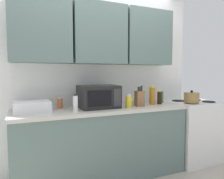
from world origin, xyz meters
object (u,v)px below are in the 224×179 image
kettle (192,98)px  bottle_white_jar (75,104)px  bottle_spice_jar (60,103)px  bottle_soy_dark (159,98)px  bottle_yellow_mustard (129,101)px  bottle_green_oil (161,97)px  stove_range (192,130)px  microwave (99,97)px  knife_block (139,98)px  dish_rack (32,107)px  bottle_amber_vinegar (152,95)px

kettle → bottle_white_jar: bottle_white_jar is taller
bottle_spice_jar → bottle_soy_dark: size_ratio=0.75×
bottle_spice_jar → bottle_yellow_mustard: size_ratio=0.85×
bottle_white_jar → kettle: bearing=-0.7°
bottle_yellow_mustard → bottle_green_oil: size_ratio=0.91×
stove_range → microwave: bearing=178.7°
stove_range → knife_block: 1.13m
knife_block → bottle_yellow_mustard: 0.19m
dish_rack → bottle_amber_vinegar: 1.55m
stove_range → microwave: size_ratio=1.90×
bottle_spice_jar → bottle_soy_dark: (1.33, -0.20, 0.03)m
dish_rack → knife_block: knife_block is taller
bottle_white_jar → stove_range: bearing=3.7°
bottle_white_jar → bottle_yellow_mustard: size_ratio=1.15×
dish_rack → bottle_amber_vinegar: (1.55, -0.02, 0.06)m
dish_rack → knife_block: size_ratio=1.40×
bottle_white_jar → bottle_spice_jar: bearing=111.7°
dish_rack → bottle_green_oil: (1.76, 0.06, 0.03)m
bottle_soy_dark → bottle_green_oil: (0.10, 0.10, -0.00)m
kettle → bottle_soy_dark: 0.48m
bottle_spice_jar → bottle_yellow_mustard: bearing=-19.7°
bottle_white_jar → dish_rack: bearing=162.5°
dish_rack → bottle_soy_dark: size_ratio=1.97×
bottle_white_jar → bottle_green_oil: 1.33m
microwave → bottle_yellow_mustard: size_ratio=2.84×
stove_range → knife_block: knife_block is taller
bottle_spice_jar → bottle_amber_vinegar: 1.24m
knife_block → bottle_spice_jar: knife_block is taller
bottle_green_oil → bottle_white_jar: bearing=-171.4°
stove_range → bottle_spice_jar: bearing=174.8°
bottle_green_oil → microwave: bearing=-177.3°
kettle → knife_block: size_ratio=0.78×
bottle_white_jar → bottle_soy_dark: (1.21, 0.10, -0.00)m
bottle_white_jar → bottle_amber_vinegar: bearing=6.2°
dish_rack → bottle_soy_dark: 1.66m
microwave → knife_block: size_ratio=1.77×
knife_block → bottle_white_jar: 0.87m
bottle_yellow_mustard → bottle_spice_jar: bearing=160.3°
microwave → bottle_white_jar: microwave is taller
knife_block → stove_range: bearing=3.6°
bottle_spice_jar → dish_rack: bearing=-153.7°
bottle_yellow_mustard → bottle_soy_dark: (0.53, 0.09, 0.01)m
stove_range → bottle_white_jar: (-1.85, -0.12, 0.54)m
stove_range → bottle_spice_jar: (-1.97, 0.18, 0.51)m
kettle → bottle_white_jar: size_ratio=1.08×
kettle → dish_rack: 2.13m
microwave → bottle_soy_dark: (0.88, -0.05, -0.05)m
bottle_spice_jar → bottle_soy_dark: 1.35m
kettle → bottle_amber_vinegar: bottle_amber_vinegar is taller
microwave → knife_block: 0.54m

